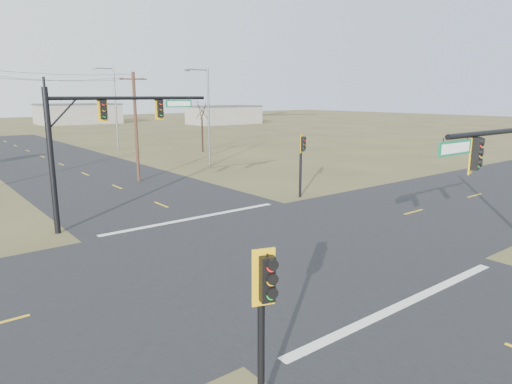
# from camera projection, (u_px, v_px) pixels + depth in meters

# --- Properties ---
(ground) EXTENTS (320.00, 320.00, 0.00)m
(ground) POSITION_uv_depth(u_px,v_px,m) (273.00, 250.00, 22.40)
(ground) COLOR brown
(ground) RESTS_ON ground
(road_ew) EXTENTS (160.00, 14.00, 0.02)m
(road_ew) POSITION_uv_depth(u_px,v_px,m) (273.00, 250.00, 22.39)
(road_ew) COLOR black
(road_ew) RESTS_ON ground
(road_ns) EXTENTS (14.00, 160.00, 0.02)m
(road_ns) POSITION_uv_depth(u_px,v_px,m) (273.00, 250.00, 22.39)
(road_ns) COLOR black
(road_ns) RESTS_ON ground
(stop_bar_near) EXTENTS (12.00, 0.40, 0.01)m
(stop_bar_near) POSITION_uv_depth(u_px,v_px,m) (405.00, 303.00, 16.62)
(stop_bar_near) COLOR silver
(stop_bar_near) RESTS_ON road_ns
(stop_bar_far) EXTENTS (12.00, 0.40, 0.01)m
(stop_bar_far) POSITION_uv_depth(u_px,v_px,m) (194.00, 218.00, 28.16)
(stop_bar_far) COLOR silver
(stop_bar_far) RESTS_ON road_ns
(mast_arm_far) EXTENTS (9.75, 0.45, 7.90)m
(mast_arm_far) POSITION_uv_depth(u_px,v_px,m) (101.00, 128.00, 25.71)
(mast_arm_far) COLOR black
(mast_arm_far) RESTS_ON ground
(pedestal_signal_ne) EXTENTS (0.67, 0.59, 4.70)m
(pedestal_signal_ne) POSITION_uv_depth(u_px,v_px,m) (302.00, 152.00, 33.31)
(pedestal_signal_ne) COLOR black
(pedestal_signal_ne) RESTS_ON ground
(pedestal_signal_sw) EXTENTS (0.66, 0.56, 4.16)m
(pedestal_signal_sw) POSITION_uv_depth(u_px,v_px,m) (265.00, 295.00, 10.25)
(pedestal_signal_sw) COLOR black
(pedestal_signal_sw) RESTS_ON ground
(utility_pole_near) EXTENTS (2.29, 0.39, 9.39)m
(utility_pole_near) POSITION_uv_depth(u_px,v_px,m) (136.00, 126.00, 39.17)
(utility_pole_near) COLOR #4D2F21
(utility_pole_near) RESTS_ON ground
(streetlight_a) EXTENTS (2.86, 0.39, 10.21)m
(streetlight_a) POSITION_uv_depth(u_px,v_px,m) (207.00, 112.00, 47.91)
(streetlight_a) COLOR slate
(streetlight_a) RESTS_ON ground
(streetlight_b) EXTENTS (3.12, 0.50, 11.12)m
(streetlight_b) POSITION_uv_depth(u_px,v_px,m) (114.00, 104.00, 61.49)
(streetlight_b) COLOR slate
(streetlight_b) RESTS_ON ground
(bare_tree_c) EXTENTS (3.49, 3.49, 7.07)m
(bare_tree_c) POSITION_uv_depth(u_px,v_px,m) (202.00, 110.00, 60.12)
(bare_tree_c) COLOR black
(bare_tree_c) RESTS_ON ground
(warehouse_mid) EXTENTS (20.00, 12.00, 5.00)m
(warehouse_mid) POSITION_uv_depth(u_px,v_px,m) (78.00, 114.00, 121.59)
(warehouse_mid) COLOR gray
(warehouse_mid) RESTS_ON ground
(warehouse_right) EXTENTS (18.00, 10.00, 4.50)m
(warehouse_right) POSITION_uv_depth(u_px,v_px,m) (224.00, 115.00, 120.54)
(warehouse_right) COLOR gray
(warehouse_right) RESTS_ON ground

